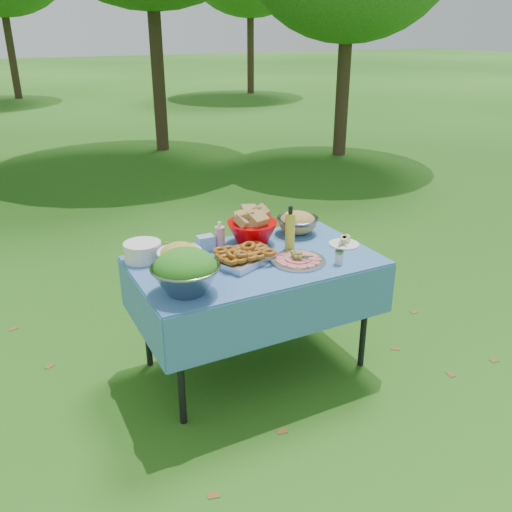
{
  "coord_description": "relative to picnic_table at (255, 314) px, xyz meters",
  "views": [
    {
      "loc": [
        -1.38,
        -2.69,
        2.07
      ],
      "look_at": [
        0.01,
        0.0,
        0.78
      ],
      "focal_mm": 38.0,
      "sensor_mm": 36.0,
      "label": 1
    }
  ],
  "objects": [
    {
      "name": "ground",
      "position": [
        0.0,
        0.0,
        -0.38
      ],
      "size": [
        80.0,
        80.0,
        0.0
      ],
      "primitive_type": "plane",
      "color": "#123D0B",
      "rests_on": "ground"
    },
    {
      "name": "bread_bowl",
      "position": [
        0.11,
        0.26,
        0.49
      ],
      "size": [
        0.41,
        0.41,
        0.22
      ],
      "primitive_type": null,
      "rotation": [
        0.0,
        0.0,
        -0.28
      ],
      "color": "#DC0004",
      "rests_on": "picnic_table"
    },
    {
      "name": "shaker",
      "position": [
        0.41,
        -0.29,
        0.42
      ],
      "size": [
        0.06,
        0.06,
        0.08
      ],
      "primitive_type": "cylinder",
      "rotation": [
        0.0,
        0.0,
        -0.31
      ],
      "color": "silver",
      "rests_on": "picnic_table"
    },
    {
      "name": "fried_tray",
      "position": [
        -0.08,
        -0.01,
        0.42
      ],
      "size": [
        0.42,
        0.37,
        0.08
      ],
      "primitive_type": "cube",
      "rotation": [
        0.0,
        0.0,
        0.41
      ],
      "color": "silver",
      "rests_on": "picnic_table"
    },
    {
      "name": "pasta_bowl_white",
      "position": [
        -0.44,
        0.11,
        0.45
      ],
      "size": [
        0.33,
        0.33,
        0.15
      ],
      "primitive_type": null,
      "rotation": [
        0.0,
        0.0,
        -0.35
      ],
      "color": "white",
      "rests_on": "picnic_table"
    },
    {
      "name": "salad_bowl",
      "position": [
        -0.53,
        -0.22,
        0.5
      ],
      "size": [
        0.47,
        0.47,
        0.24
      ],
      "primitive_type": null,
      "rotation": [
        0.0,
        0.0,
        -0.33
      ],
      "color": "gray",
      "rests_on": "picnic_table"
    },
    {
      "name": "sanitizer_bottle",
      "position": [
        -0.12,
        0.26,
        0.47
      ],
      "size": [
        0.08,
        0.08,
        0.18
      ],
      "primitive_type": "cylinder",
      "rotation": [
        0.0,
        0.0,
        -0.26
      ],
      "color": "pink",
      "rests_on": "picnic_table"
    },
    {
      "name": "wipes_box",
      "position": [
        -0.21,
        0.27,
        0.43
      ],
      "size": [
        0.1,
        0.08,
        0.1
      ],
      "primitive_type": "cube",
      "rotation": [
        0.0,
        0.0,
        0.0
      ],
      "color": "#90B7E3",
      "rests_on": "picnic_table"
    },
    {
      "name": "plate_stack",
      "position": [
        -0.61,
        0.31,
        0.44
      ],
      "size": [
        0.26,
        0.26,
        0.11
      ],
      "primitive_type": "cylinder",
      "rotation": [
        0.0,
        0.0,
        0.19
      ],
      "color": "white",
      "rests_on": "picnic_table"
    },
    {
      "name": "charcuterie_platter",
      "position": [
        0.22,
        -0.15,
        0.42
      ],
      "size": [
        0.38,
        0.38,
        0.08
      ],
      "primitive_type": "cylinder",
      "rotation": [
        0.0,
        0.0,
        0.17
      ],
      "color": "#BABBC1",
      "rests_on": "picnic_table"
    },
    {
      "name": "oil_bottle",
      "position": [
        0.27,
        0.05,
        0.52
      ],
      "size": [
        0.08,
        0.08,
        0.28
      ],
      "primitive_type": "cylinder",
      "rotation": [
        0.0,
        0.0,
        0.37
      ],
      "color": "#CBD537",
      "rests_on": "picnic_table"
    },
    {
      "name": "picnic_table",
      "position": [
        0.0,
        0.0,
        0.0
      ],
      "size": [
        1.46,
        0.86,
        0.76
      ],
      "primitive_type": "cube",
      "color": "#74A3DF",
      "rests_on": "ground"
    },
    {
      "name": "cheese_plate",
      "position": [
        0.62,
        -0.05,
        0.41
      ],
      "size": [
        0.2,
        0.2,
        0.05
      ],
      "primitive_type": "cylinder",
      "rotation": [
        0.0,
        0.0,
        -0.05
      ],
      "color": "white",
      "rests_on": "picnic_table"
    },
    {
      "name": "pasta_bowl_steel",
      "position": [
        0.47,
        0.28,
        0.46
      ],
      "size": [
        0.36,
        0.36,
        0.15
      ],
      "primitive_type": null,
      "rotation": [
        0.0,
        0.0,
        -0.34
      ],
      "color": "gray",
      "rests_on": "picnic_table"
    }
  ]
}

